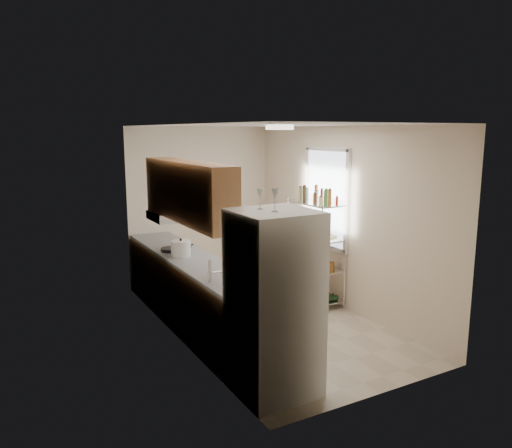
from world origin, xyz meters
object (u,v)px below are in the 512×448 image
at_px(frying_pan_large, 171,250).
at_px(espresso_machine, 313,222).
at_px(rice_cooker, 181,249).
at_px(refrigerator, 274,303).
at_px(cutting_board, 321,236).

bearing_deg(frying_pan_large, espresso_machine, -8.23).
bearing_deg(espresso_machine, rice_cooker, 161.17).
relative_size(frying_pan_large, espresso_machine, 0.87).
xyz_separation_m(refrigerator, frying_pan_large, (-0.15, 2.49, 0.02)).
bearing_deg(refrigerator, espresso_machine, 47.46).
distance_m(refrigerator, frying_pan_large, 2.50).
bearing_deg(cutting_board, refrigerator, -136.14).
xyz_separation_m(refrigerator, cutting_board, (1.92, 1.85, 0.12)).
distance_m(rice_cooker, cutting_board, 2.07).
bearing_deg(espresso_machine, refrigerator, -152.29).
xyz_separation_m(refrigerator, rice_cooker, (-0.13, 2.16, 0.10)).
xyz_separation_m(refrigerator, espresso_machine, (2.01, 2.19, 0.27)).
distance_m(refrigerator, rice_cooker, 2.16).
xyz_separation_m(frying_pan_large, espresso_machine, (2.16, -0.30, 0.24)).
bearing_deg(frying_pan_large, cutting_board, -17.59).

